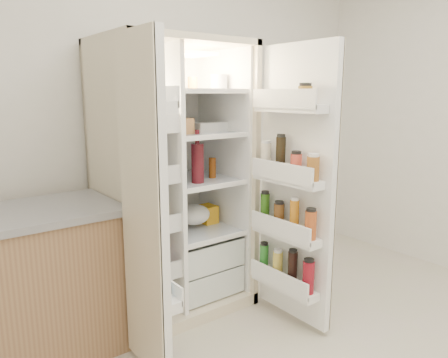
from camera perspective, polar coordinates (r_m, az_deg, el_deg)
wall_back at (r=3.23m, az=-8.12°, el=9.29°), size 4.00×0.02×2.70m
refrigerator at (r=2.95m, az=-6.93°, el=-2.81°), size 0.92×0.70×1.80m
freezer_door at (r=2.16m, az=-10.59°, el=-4.18°), size 0.15×0.40×1.72m
fridge_door at (r=2.67m, az=9.45°, el=-1.59°), size 0.17×0.58×1.72m
kitchen_counter at (r=2.62m, az=-26.79°, el=-13.20°), size 1.17×0.63×0.85m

